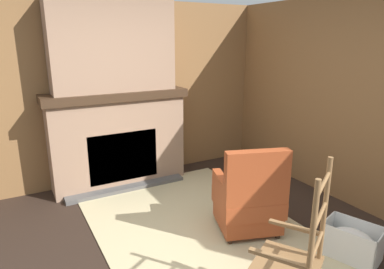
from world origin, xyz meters
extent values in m
plane|color=#2D2119|center=(0.00, 0.00, 0.00)|extent=(14.00, 14.00, 0.00)
cube|color=olive|center=(-2.36, 0.00, 1.27)|extent=(0.06, 5.26, 2.54)
cube|color=olive|center=(0.00, 2.36, 1.27)|extent=(5.26, 0.06, 2.54)
cube|color=#9E7A60|center=(-2.11, 0.00, 0.61)|extent=(0.44, 1.83, 1.23)
cube|color=black|center=(-1.93, 0.00, 0.46)|extent=(0.08, 0.95, 0.69)
cube|color=#565451|center=(-1.81, 0.00, 0.03)|extent=(0.16, 1.65, 0.06)
cube|color=#3D2819|center=(-2.11, 0.00, 1.28)|extent=(0.54, 1.93, 0.11)
cube|color=#9E7A60|center=(-2.11, 0.00, 1.93)|extent=(0.39, 1.61, 1.19)
cube|color=#C6B789|center=(-0.42, 0.36, 0.01)|extent=(3.12, 2.08, 0.01)
cube|color=#A84723|center=(-0.23, 0.83, 0.18)|extent=(0.74, 0.77, 0.24)
cube|color=#A84723|center=(-0.23, 0.83, 0.33)|extent=(0.78, 0.81, 0.18)
cube|color=#A84723|center=(0.00, 0.75, 0.70)|extent=(0.32, 0.65, 0.56)
cube|color=#A84723|center=(-0.33, 0.57, 0.52)|extent=(0.55, 0.26, 0.20)
cube|color=#A84723|center=(-0.16, 1.10, 0.52)|extent=(0.55, 0.26, 0.20)
cylinder|color=#332319|center=(-0.54, 0.66, 0.03)|extent=(0.06, 0.06, 0.06)
cylinder|color=#332319|center=(-0.37, 1.15, 0.03)|extent=(0.06, 0.06, 0.06)
cylinder|color=#332319|center=(-0.08, 0.50, 0.03)|extent=(0.06, 0.06, 0.06)
cylinder|color=#332319|center=(0.09, 0.99, 0.03)|extent=(0.06, 0.06, 0.06)
cylinder|color=olive|center=(0.61, 0.39, 0.23)|extent=(0.05, 0.05, 0.38)
cube|color=olive|center=(0.89, 0.30, 0.43)|extent=(0.65, 0.67, 0.02)
cylinder|color=olive|center=(1.17, 0.21, 0.83)|extent=(0.05, 0.05, 0.82)
cylinder|color=olive|center=(0.94, 0.58, 0.83)|extent=(0.05, 0.05, 0.82)
cylinder|color=olive|center=(1.05, 0.40, 0.67)|extent=(0.24, 0.38, 0.03)
cylinder|color=olive|center=(1.05, 0.40, 0.90)|extent=(0.24, 0.38, 0.03)
cylinder|color=olive|center=(1.05, 0.40, 1.12)|extent=(0.24, 0.38, 0.03)
cube|color=olive|center=(1.00, 0.11, 0.64)|extent=(0.37, 0.24, 0.02)
cube|color=olive|center=(0.78, 0.49, 0.64)|extent=(0.37, 0.24, 0.02)
cylinder|color=brown|center=(-1.41, 1.60, 0.07)|extent=(0.24, 0.40, 0.14)
cylinder|color=brown|center=(-1.27, 1.64, 0.07)|extent=(0.24, 0.40, 0.14)
cylinder|color=brown|center=(-1.13, 1.68, 0.07)|extent=(0.24, 0.40, 0.14)
cube|color=white|center=(0.65, 1.39, 0.01)|extent=(0.57, 0.46, 0.01)
cube|color=white|center=(0.88, 1.47, 0.17)|extent=(0.11, 0.31, 0.34)
cube|color=white|center=(0.43, 1.32, 0.17)|extent=(0.11, 0.31, 0.34)
cube|color=white|center=(0.61, 1.54, 0.17)|extent=(0.47, 0.17, 0.34)
cube|color=white|center=(0.70, 1.24, 0.17)|extent=(0.47, 0.17, 0.34)
ellipsoid|color=white|center=(0.65, 1.39, 0.18)|extent=(0.46, 0.37, 0.20)
ellipsoid|color=silver|center=(-2.16, -0.23, 1.39)|extent=(0.09, 0.09, 0.10)
cylinder|color=white|center=(-2.16, -0.23, 1.52)|extent=(0.05, 0.05, 0.18)
cube|color=black|center=(-2.16, 0.24, 1.40)|extent=(0.17, 0.26, 0.13)
cube|color=silver|center=(-2.07, 0.24, 1.41)|extent=(0.01, 0.04, 0.02)
camera|label=1|loc=(2.42, -1.31, 2.02)|focal=32.00mm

